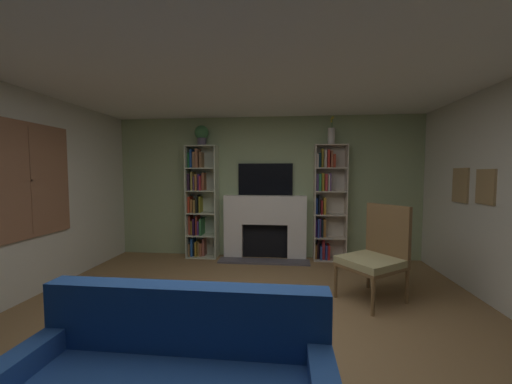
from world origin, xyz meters
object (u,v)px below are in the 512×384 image
(tv, at_px, (265,179))
(armchair, at_px, (377,253))
(fireplace, at_px, (265,225))
(bookshelf_right, at_px, (326,202))
(bookshelf_left, at_px, (200,203))
(coffee_table, at_px, (205,324))
(vase_with_flowers, at_px, (331,135))
(potted_plant, at_px, (202,134))

(tv, relative_size, armchair, 0.85)
(fireplace, height_order, bookshelf_right, bookshelf_right)
(fireplace, xyz_separation_m, bookshelf_left, (-1.20, -0.00, 0.39))
(armchair, bearing_deg, fireplace, 133.10)
(bookshelf_left, relative_size, coffee_table, 2.28)
(fireplace, bearing_deg, bookshelf_right, 0.94)
(bookshelf_left, xyz_separation_m, vase_with_flowers, (2.34, -0.03, 1.19))
(fireplace, relative_size, bookshelf_right, 0.77)
(fireplace, height_order, vase_with_flowers, vase_with_flowers)
(tv, relative_size, potted_plant, 2.71)
(vase_with_flowers, relative_size, armchair, 0.41)
(armchair, bearing_deg, bookshelf_right, 103.92)
(tv, xyz_separation_m, bookshelf_left, (-1.20, -0.09, -0.43))
(tv, distance_m, bookshelf_right, 1.16)
(tv, bearing_deg, coffee_table, -94.40)
(bookshelf_left, height_order, armchair, bookshelf_left)
(potted_plant, relative_size, coffee_table, 0.41)
(fireplace, distance_m, potted_plant, 1.99)
(bookshelf_left, distance_m, armchair, 3.14)
(vase_with_flowers, bearing_deg, bookshelf_right, 138.87)
(potted_plant, bearing_deg, tv, 6.01)
(bookshelf_right, height_order, potted_plant, potted_plant)
(fireplace, xyz_separation_m, bookshelf_right, (1.08, 0.02, 0.42))
(bookshelf_left, relative_size, bookshelf_right, 1.00)
(fireplace, distance_m, armchair, 2.16)
(bookshelf_right, xyz_separation_m, coffee_table, (-1.32, -3.08, -0.66))
(bookshelf_right, bearing_deg, tv, 176.33)
(vase_with_flowers, bearing_deg, potted_plant, 179.98)
(tv, relative_size, bookshelf_right, 0.48)
(bookshelf_left, height_order, vase_with_flowers, vase_with_flowers)
(coffee_table, bearing_deg, fireplace, 85.48)
(bookshelf_left, distance_m, vase_with_flowers, 2.62)
(tv, bearing_deg, bookshelf_right, -3.67)
(armchair, bearing_deg, potted_plant, 149.44)
(bookshelf_right, distance_m, vase_with_flowers, 1.16)
(potted_plant, height_order, vase_with_flowers, vase_with_flowers)
(bookshelf_left, xyz_separation_m, coffee_table, (0.96, -3.06, -0.63))
(tv, distance_m, vase_with_flowers, 1.37)
(potted_plant, distance_m, armchair, 3.47)
(fireplace, distance_m, vase_with_flowers, 1.95)
(potted_plant, height_order, coffee_table, potted_plant)
(potted_plant, relative_size, vase_with_flowers, 0.76)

